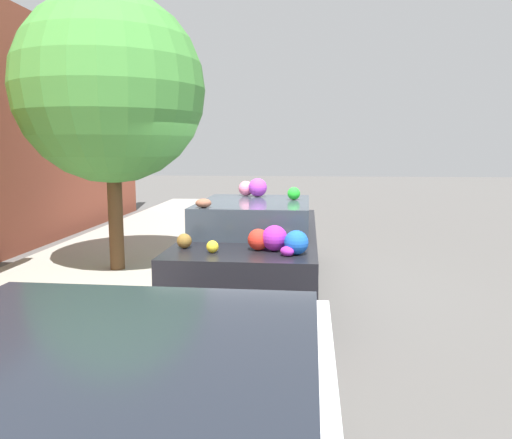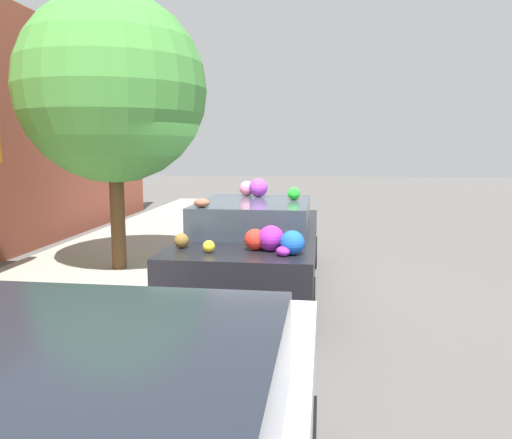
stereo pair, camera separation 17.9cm
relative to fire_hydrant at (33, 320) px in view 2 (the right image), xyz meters
name	(u,v)px [view 2 (the right image)]	position (x,y,z in m)	size (l,w,h in m)	color
ground_plane	(247,287)	(2.96, -1.74, -0.45)	(60.00, 60.00, 0.00)	#565451
sidewalk_curb	(81,278)	(2.96, 0.96, -0.40)	(24.00, 3.20, 0.11)	#9E998E
street_tree	(113,89)	(3.50, 0.52, 2.62)	(3.04, 3.04, 4.49)	brown
fire_hydrant	(33,320)	(0.00, 0.00, 0.00)	(0.20, 0.20, 0.70)	red
art_car	(256,243)	(2.91, -1.88, 0.26)	(4.62, 1.88, 1.65)	black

